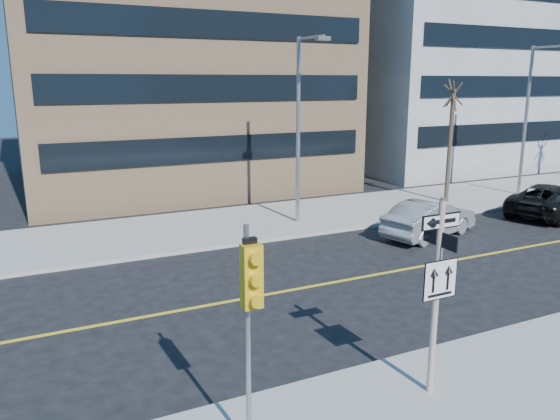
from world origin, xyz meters
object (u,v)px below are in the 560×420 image
parked_car_c (550,200)px  streetlight_b (530,111)px  streetlight_a (301,119)px  street_tree_west (453,98)px  traffic_signal (251,295)px  sign_pole (437,286)px  parked_car_b (429,219)px

parked_car_c → streetlight_b: streetlight_b is taller
streetlight_a → street_tree_west: streetlight_a is taller
traffic_signal → streetlight_a: streetlight_a is taller
sign_pole → streetlight_a: size_ratio=0.51×
parked_car_b → traffic_signal: bearing=113.0°
traffic_signal → streetlight_b: streetlight_b is taller
street_tree_west → parked_car_c: bearing=-56.3°
streetlight_a → street_tree_west: (9.00, 0.54, 0.77)m
sign_pole → parked_car_c: (15.74, 9.72, -1.67)m
traffic_signal → parked_car_c: size_ratio=0.72×
parked_car_b → streetlight_a: bearing=30.5°
traffic_signal → streetlight_a: (8.00, 13.42, 1.73)m
parked_car_b → street_tree_west: 8.19m
parked_car_c → streetlight_b: size_ratio=0.69×
traffic_signal → parked_car_b: size_ratio=0.86×
streetlight_a → streetlight_b: (14.00, 0.00, 0.00)m
streetlight_a → parked_car_b: bearing=-44.1°
streetlight_b → sign_pole: bearing=-143.6°
traffic_signal → street_tree_west: street_tree_west is taller
streetlight_a → street_tree_west: size_ratio=1.26×
sign_pole → streetlight_b: (18.00, 13.27, 2.32)m
parked_car_c → street_tree_west: (-2.74, 4.10, 4.76)m
sign_pole → traffic_signal: sign_pole is taller
streetlight_a → sign_pole: bearing=-106.8°
sign_pole → parked_car_b: bearing=49.5°
parked_car_b → sign_pole: bearing=124.0°
parked_car_b → streetlight_a: (-4.02, 3.90, 3.99)m
street_tree_west → streetlight_a: bearing=-176.5°
parked_car_c → streetlight_b: 5.80m
parked_car_b → parked_car_c: parked_car_c is taller
streetlight_a → streetlight_b: same height
sign_pole → streetlight_b: bearing=36.4°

